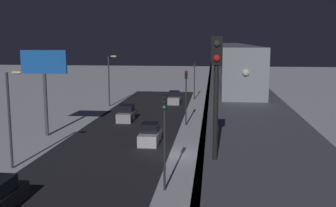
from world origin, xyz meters
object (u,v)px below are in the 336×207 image
Objects in this scene: commercial_billboard at (44,70)px; traffic_light_mid at (186,90)px; traffic_light_far at (195,75)px; rail_signal at (216,77)px; traffic_light_near at (164,129)px; sedan_silver_2 at (175,98)px; subway_train at (232,60)px; sedan_silver at (127,114)px; sedan_white at (150,135)px.

traffic_light_mid is at bearing -154.58° from commercial_billboard.
traffic_light_far is 31.08m from commercial_billboard.
rail_signal is 0.62× the size of traffic_light_near.
rail_signal is 50.90m from sedan_silver_2.
subway_train is 9.22× the size of rail_signal.
sedan_silver_2 is 37.48m from traffic_light_near.
sedan_silver is 24.39m from traffic_light_near.
commercial_billboard reaches higher than sedan_silver.
sedan_white is at bearing 170.75° from commercial_billboard.
rail_signal is (1.90, 30.90, 0.95)m from subway_train.
subway_train reaches higher than commercial_billboard.
rail_signal is 0.62× the size of traffic_light_far.
subway_train reaches higher than traffic_light_far.
rail_signal is at bearing 122.82° from commercial_billboard.
sedan_silver is 12.56m from commercial_billboard.
sedan_silver is 1.02× the size of sedan_silver_2.
rail_signal is 38.06m from sedan_silver.
rail_signal is at bearing -83.03° from sedan_silver_2.
sedan_white is at bearing -76.30° from rail_signal.
rail_signal reaches higher than sedan_white.
sedan_silver is at bearing -126.91° from commercial_billboard.
sedan_silver_2 is (-4.60, -14.26, 0.01)m from sedan_silver.
traffic_light_far is (-7.50, -18.77, 3.41)m from sedan_silver.
sedan_white is at bearing 113.41° from sedan_silver.
traffic_light_far is at bearing -90.00° from traffic_light_near.
subway_train reaches higher than sedan_silver_2.
sedan_silver_2 is at bearing -85.54° from traffic_light_near.
subway_train is 19.66m from commercial_billboard.
sedan_silver_2 is 0.46× the size of commercial_billboard.
sedan_silver is 14.98m from sedan_silver_2.
commercial_billboard is at bearing -45.09° from traffic_light_near.
traffic_light_mid is (-2.90, -8.53, 3.40)m from sedan_white.
sedan_silver_2 is 0.64× the size of traffic_light_mid.
sedan_silver is at bearing -20.63° from subway_train.
sedan_silver_2 is at bearing -79.94° from traffic_light_mid.
rail_signal reaches higher than subway_train.
sedan_white is at bearing -76.76° from traffic_light_near.
traffic_light_far reaches higher than sedan_silver.
traffic_light_mid is 15.84m from commercial_billboard.
commercial_billboard is (14.11, -14.15, 2.63)m from traffic_light_near.
rail_signal is 54.70m from traffic_light_far.
traffic_light_near is 1.00× the size of traffic_light_mid.
traffic_light_far is at bearing -90.00° from traffic_light_mid.
sedan_silver_2 is (6.10, -49.90, -7.98)m from rail_signal.
sedan_silver is 20.50m from traffic_light_far.
commercial_billboard reaches higher than traffic_light_near.
sedan_white is 9.63m from traffic_light_mid.
subway_train is 5.76× the size of traffic_light_mid.
sedan_silver is at bearing -107.88° from sedan_silver_2.
sedan_silver is 0.47× the size of commercial_billboard.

